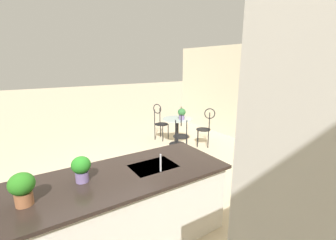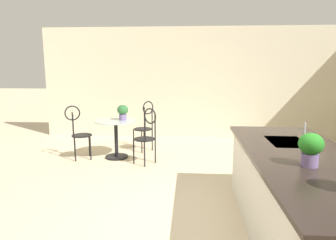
{
  "view_description": "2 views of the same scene",
  "coord_description": "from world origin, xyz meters",
  "px_view_note": "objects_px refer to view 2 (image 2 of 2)",
  "views": [
    {
      "loc": [
        1.06,
        3.22,
        2.19
      ],
      "look_at": [
        -1.2,
        -0.28,
        1.16
      ],
      "focal_mm": 24.61,
      "sensor_mm": 36.0,
      "label": 1
    },
    {
      "loc": [
        3.13,
        -0.27,
        1.77
      ],
      "look_at": [
        -0.99,
        -0.57,
        1.02
      ],
      "focal_mm": 31.84,
      "sensor_mm": 36.0,
      "label": 2
    }
  ],
  "objects_px": {
    "potted_plant_on_table": "(123,111)",
    "potted_plant_counter_near": "(311,147)",
    "bistro_table": "(116,135)",
    "chair_near_window": "(147,133)",
    "chair_toward_desk": "(145,123)",
    "chair_by_island": "(78,130)"
  },
  "relations": [
    {
      "from": "chair_near_window",
      "to": "potted_plant_counter_near",
      "type": "xyz_separation_m",
      "value": [
        2.66,
        1.8,
        0.51
      ]
    },
    {
      "from": "chair_near_window",
      "to": "potted_plant_on_table",
      "type": "relative_size",
      "value": 3.51
    },
    {
      "from": "bistro_table",
      "to": "potted_plant_counter_near",
      "type": "distance_m",
      "value": 3.93
    },
    {
      "from": "potted_plant_counter_near",
      "to": "chair_near_window",
      "type": "bearing_deg",
      "value": -145.88
    },
    {
      "from": "chair_near_window",
      "to": "potted_plant_on_table",
      "type": "xyz_separation_m",
      "value": [
        -0.39,
        -0.51,
        0.34
      ]
    },
    {
      "from": "chair_toward_desk",
      "to": "chair_by_island",
      "type": "bearing_deg",
      "value": -58.24
    },
    {
      "from": "bistro_table",
      "to": "chair_toward_desk",
      "type": "height_order",
      "value": "chair_toward_desk"
    },
    {
      "from": "bistro_table",
      "to": "chair_by_island",
      "type": "bearing_deg",
      "value": -78.97
    },
    {
      "from": "chair_toward_desk",
      "to": "potted_plant_counter_near",
      "type": "height_order",
      "value": "potted_plant_counter_near"
    },
    {
      "from": "chair_by_island",
      "to": "potted_plant_counter_near",
      "type": "xyz_separation_m",
      "value": [
        2.87,
        3.14,
        0.51
      ]
    },
    {
      "from": "potted_plant_on_table",
      "to": "potted_plant_counter_near",
      "type": "distance_m",
      "value": 3.83
    },
    {
      "from": "chair_toward_desk",
      "to": "potted_plant_counter_near",
      "type": "xyz_separation_m",
      "value": [
        3.59,
        1.97,
        0.51
      ]
    },
    {
      "from": "chair_near_window",
      "to": "chair_toward_desk",
      "type": "height_order",
      "value": "same"
    },
    {
      "from": "chair_near_window",
      "to": "potted_plant_counter_near",
      "type": "distance_m",
      "value": 3.25
    },
    {
      "from": "bistro_table",
      "to": "chair_by_island",
      "type": "relative_size",
      "value": 0.77
    },
    {
      "from": "bistro_table",
      "to": "chair_near_window",
      "type": "relative_size",
      "value": 0.77
    },
    {
      "from": "chair_by_island",
      "to": "chair_toward_desk",
      "type": "xyz_separation_m",
      "value": [
        -0.72,
        1.17,
        0.0
      ]
    },
    {
      "from": "chair_near_window",
      "to": "chair_by_island",
      "type": "distance_m",
      "value": 1.36
    },
    {
      "from": "potted_plant_on_table",
      "to": "chair_by_island",
      "type": "bearing_deg",
      "value": -77.73
    },
    {
      "from": "potted_plant_on_table",
      "to": "chair_near_window",
      "type": "bearing_deg",
      "value": 52.65
    },
    {
      "from": "chair_toward_desk",
      "to": "chair_near_window",
      "type": "bearing_deg",
      "value": 10.33
    },
    {
      "from": "chair_near_window",
      "to": "chair_toward_desk",
      "type": "xyz_separation_m",
      "value": [
        -0.94,
        -0.17,
        0.0
      ]
    }
  ]
}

